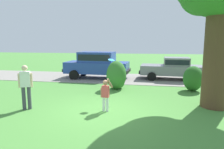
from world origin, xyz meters
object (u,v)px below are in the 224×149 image
Objects in this scene: parked_sedan at (173,68)px; child_thrower at (105,93)px; frisbee at (111,60)px; adult_onlooker at (26,85)px; parked_suv at (97,64)px.

child_thrower is (-3.27, -7.38, -0.13)m from parked_sedan.
frisbee is at bearing 88.28° from child_thrower.
frisbee reaches higher than adult_onlooker.
adult_onlooker reaches higher than parked_sedan.
parked_suv is (-5.36, -0.48, 0.23)m from parked_sedan.
parked_sedan is 0.94× the size of parked_suv.
frisbee reaches higher than parked_sedan.
parked_sedan is 9.97m from adult_onlooker.
parked_suv is 7.22m from child_thrower.
frisbee is (-3.24, -6.32, 1.02)m from parked_sedan.
parked_sedan is at bearing 62.88° from frisbee.
parked_suv reaches higher than child_thrower.
adult_onlooker is at bearing -156.37° from frisbee.
parked_sedan is 8.07m from child_thrower.
adult_onlooker is (-6.35, -7.69, 0.13)m from parked_sedan.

